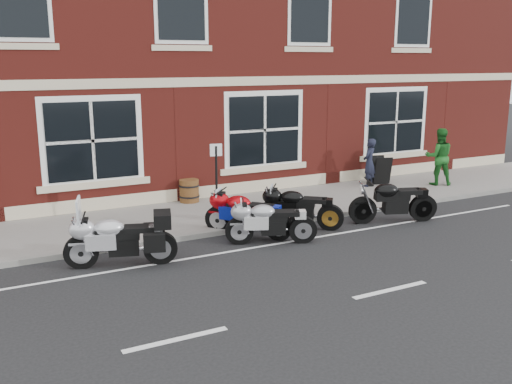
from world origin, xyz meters
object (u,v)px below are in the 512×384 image
at_px(moto_sport_silver, 269,221).
at_px(moto_sport_red, 247,213).
at_px(moto_sport_black, 299,207).
at_px(moto_naked_black, 391,199).
at_px(pedestrian_right, 439,157).
at_px(barrel_planter, 189,191).
at_px(pedestrian_left, 369,162).
at_px(parking_sign, 216,180).
at_px(a_board_sign, 380,170).
at_px(moto_touring_silver, 117,237).

bearing_deg(moto_sport_silver, moto_sport_red, 39.29).
bearing_deg(moto_sport_black, moto_naked_black, -65.49).
relative_size(moto_sport_silver, pedestrian_right, 1.07).
relative_size(pedestrian_right, barrel_planter, 2.84).
distance_m(moto_naked_black, pedestrian_left, 3.71).
height_order(moto_sport_black, parking_sign, parking_sign).
bearing_deg(pedestrian_left, parking_sign, -12.19).
xyz_separation_m(moto_sport_red, parking_sign, (-0.52, 0.52, 0.72)).
bearing_deg(barrel_planter, parking_sign, -97.44).
distance_m(moto_sport_silver, moto_naked_black, 3.53).
distance_m(pedestrian_left, parking_sign, 6.45).
xyz_separation_m(moto_sport_red, moto_sport_black, (1.40, -0.01, -0.02)).
bearing_deg(moto_naked_black, pedestrian_left, -10.91).
bearing_deg(a_board_sign, barrel_planter, -168.01).
bearing_deg(moto_sport_black, moto_touring_silver, 136.73).
xyz_separation_m(moto_sport_silver, pedestrian_left, (5.38, 3.30, 0.35)).
distance_m(moto_sport_black, barrel_planter, 3.62).
relative_size(moto_sport_black, parking_sign, 0.85).
bearing_deg(pedestrian_right, moto_sport_red, 42.73).
bearing_deg(parking_sign, a_board_sign, 27.01).
distance_m(moto_naked_black, parking_sign, 4.45).
relative_size(moto_touring_silver, parking_sign, 1.06).
relative_size(moto_sport_red, moto_naked_black, 0.79).
bearing_deg(barrel_planter, moto_sport_black, -64.57).
relative_size(moto_naked_black, pedestrian_left, 1.46).
bearing_deg(moto_sport_silver, moto_sport_black, -35.34).
bearing_deg(barrel_planter, moto_sport_red, -87.19).
bearing_deg(moto_sport_red, moto_sport_black, -40.22).
bearing_deg(moto_sport_black, moto_sport_red, 129.14).
relative_size(moto_touring_silver, moto_sport_black, 1.25).
bearing_deg(moto_naked_black, a_board_sign, -16.45).
bearing_deg(parking_sign, pedestrian_right, 17.56).
relative_size(moto_sport_red, pedestrian_right, 0.97).
xyz_separation_m(pedestrian_left, pedestrian_right, (2.09, -0.83, 0.14)).
xyz_separation_m(moto_touring_silver, moto_naked_black, (6.86, -0.04, 0.00)).
height_order(moto_naked_black, a_board_sign, moto_naked_black).
height_order(moto_sport_black, moto_sport_silver, moto_sport_black).
bearing_deg(moto_touring_silver, pedestrian_right, -60.40).
distance_m(pedestrian_left, pedestrian_right, 2.25).
xyz_separation_m(moto_sport_silver, pedestrian_right, (7.47, 2.47, 0.49)).
bearing_deg(a_board_sign, moto_sport_red, -138.79).
height_order(pedestrian_left, a_board_sign, pedestrian_left).
xyz_separation_m(moto_touring_silver, pedestrian_left, (8.71, 3.17, 0.28)).
bearing_deg(moto_naked_black, pedestrian_right, -39.84).
relative_size(moto_sport_silver, pedestrian_left, 1.27).
relative_size(moto_sport_silver, a_board_sign, 2.12).
distance_m(moto_sport_silver, a_board_sign, 6.77).
relative_size(moto_sport_silver, barrel_planter, 3.03).
bearing_deg(moto_naked_black, moto_sport_silver, 110.57).
xyz_separation_m(moto_sport_black, pedestrian_right, (6.27, 1.76, 0.47)).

